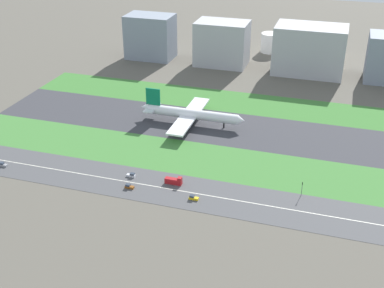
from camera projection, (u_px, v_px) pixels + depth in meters
name	position (u px, v px, depth m)	size (l,w,h in m)	color
ground_plane	(222.00, 128.00, 296.58)	(800.00, 800.00, 0.00)	#5B564C
runway	(222.00, 127.00, 296.56)	(280.00, 46.00, 0.10)	#38383D
grass_median_north	(237.00, 102.00, 331.25)	(280.00, 36.00, 0.10)	#3D7A33
grass_median_south	(203.00, 160.00, 261.86)	(280.00, 36.00, 0.10)	#427F38
highway	(184.00, 191.00, 234.79)	(280.00, 28.00, 0.10)	#4C4C4F
highway_centerline	(184.00, 191.00, 234.76)	(266.00, 0.50, 0.01)	silver
airliner	(190.00, 114.00, 298.99)	(65.00, 56.00, 19.70)	white
car_0	(193.00, 198.00, 228.55)	(4.40, 1.80, 2.00)	yellow
car_3	(131.00, 175.00, 246.27)	(4.40, 1.80, 2.00)	silver
car_1	(129.00, 187.00, 236.98)	(4.40, 1.80, 2.00)	brown
truck_0	(174.00, 181.00, 240.04)	(8.40, 2.50, 4.00)	#B2191E
car_2	(3.00, 165.00, 255.51)	(4.40, 1.80, 2.00)	#99999E
traffic_light	(302.00, 188.00, 229.82)	(0.36, 0.50, 7.20)	#4C4C51
terminal_building	(150.00, 37.00, 408.46)	(38.03, 25.13, 35.50)	gray
hangar_building	(222.00, 43.00, 392.76)	(40.66, 26.94, 34.51)	#B2B2B7
office_tower	(309.00, 50.00, 374.46)	(52.39, 31.88, 36.33)	#B2B2B7
fuel_tank_west	(270.00, 43.00, 426.72)	(16.06, 16.06, 16.33)	silver
fuel_tank_centre	(297.00, 45.00, 420.66)	(17.53, 17.53, 16.44)	silver
fuel_tank_east	(330.00, 49.00, 413.84)	(24.01, 24.01, 15.02)	silver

